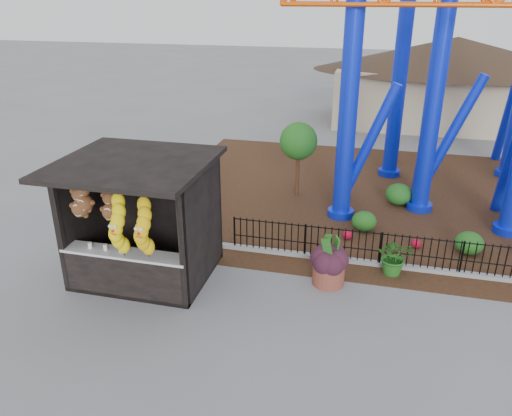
% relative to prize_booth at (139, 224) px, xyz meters
% --- Properties ---
extents(ground, '(120.00, 120.00, 0.00)m').
position_rel_prize_booth_xyz_m(ground, '(3.00, -0.91, -1.52)').
color(ground, slate).
rests_on(ground, ground).
extents(mulch_bed, '(18.00, 12.00, 0.02)m').
position_rel_prize_booth_xyz_m(mulch_bed, '(7.00, 7.09, -1.52)').
color(mulch_bed, '#331E11').
rests_on(mulch_bed, ground).
extents(curb, '(18.00, 0.18, 0.12)m').
position_rel_prize_booth_xyz_m(curb, '(7.00, 2.09, -1.46)').
color(curb, gray).
rests_on(curb, ground).
extents(prize_booth, '(3.50, 3.40, 3.12)m').
position_rel_prize_booth_xyz_m(prize_booth, '(0.00, 0.00, 0.00)').
color(prize_booth, black).
rests_on(prize_booth, ground).
extents(picket_fence, '(12.20, 0.06, 1.00)m').
position_rel_prize_booth_xyz_m(picket_fence, '(7.90, 2.09, -1.02)').
color(picket_fence, black).
rests_on(picket_fence, ground).
extents(roller_coaster, '(11.00, 6.37, 10.82)m').
position_rel_prize_booth_xyz_m(roller_coaster, '(8.12, 7.32, 4.92)').
color(roller_coaster, '#0D24E2').
rests_on(roller_coaster, ground).
extents(terracotta_planter, '(0.94, 0.94, 0.57)m').
position_rel_prize_booth_xyz_m(terracotta_planter, '(4.58, 0.91, -1.24)').
color(terracotta_planter, brown).
rests_on(terracotta_planter, ground).
extents(planter_foliage, '(0.70, 0.70, 0.64)m').
position_rel_prize_booth_xyz_m(planter_foliage, '(4.58, 0.91, -0.64)').
color(planter_foliage, '#301320').
rests_on(planter_foliage, terracotta_planter).
extents(potted_plant, '(0.98, 0.87, 1.00)m').
position_rel_prize_booth_xyz_m(potted_plant, '(6.16, 1.79, -1.02)').
color(potted_plant, '#1E5218').
rests_on(potted_plant, ground).
extents(landscaping, '(7.56, 4.29, 0.72)m').
position_rel_prize_booth_xyz_m(landscaping, '(7.51, 5.05, -1.20)').
color(landscaping, '#1D5418').
rests_on(landscaping, mulch_bed).
extents(pavilion, '(15.00, 15.00, 4.80)m').
position_rel_prize_booth_xyz_m(pavilion, '(9.00, 19.09, 1.54)').
color(pavilion, '#BFAD8C').
rests_on(pavilion, ground).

